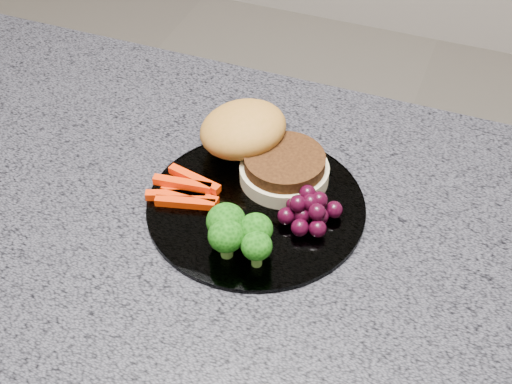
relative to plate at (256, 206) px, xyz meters
The scene contains 6 objects.
countertop 0.04m from the plate, 76.94° to the right, with size 1.20×0.60×0.04m, color #4A4953.
plate is the anchor object (origin of this frame).
burger 0.08m from the plate, 109.85° to the left, with size 0.20×0.16×0.06m.
carrot_sticks 0.09m from the plate, 169.43° to the right, with size 0.09×0.06×0.02m.
broccoli 0.08m from the plate, 84.24° to the right, with size 0.08×0.06×0.05m.
grape_bunch 0.07m from the plate, ahead, with size 0.08×0.06×0.04m.
Camera 1 is at (0.21, -0.53, 1.50)m, focal length 50.00 mm.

